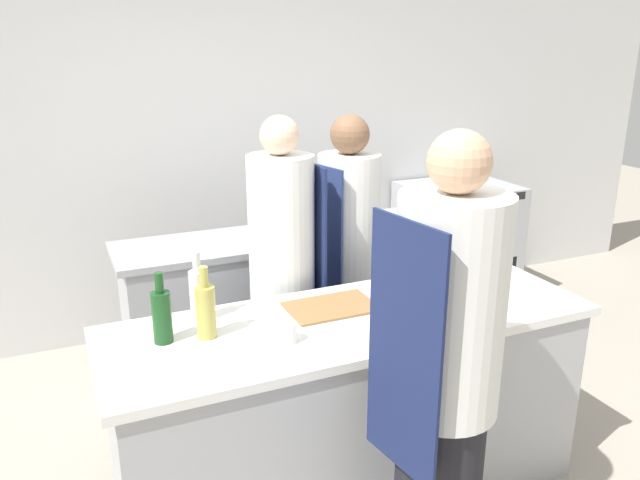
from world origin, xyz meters
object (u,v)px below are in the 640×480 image
Objects in this scene: chef_at_prep_near at (443,388)px; stockpot at (281,224)px; chef_at_stove at (283,283)px; bottle_wine at (206,310)px; oven_range at (456,244)px; bottle_cooking_oil at (421,311)px; chef_at_pass_far at (348,262)px; bottle_vinegar at (198,293)px; bowl_prep_small at (398,285)px; bottle_olive_oil at (162,315)px; cup at (287,333)px; bowl_mixing_large at (451,293)px.

chef_at_prep_near is 6.22× the size of stockpot.
bottle_wine is (-0.52, -0.52, 0.16)m from chef_at_stove.
chef_at_prep_near is at bearing -126.98° from oven_range.
chef_at_prep_near is 6.74× the size of bottle_cooking_oil.
oven_range is 1.78m from chef_at_pass_far.
bottle_vinegar reaches higher than bottle_cooking_oil.
bottle_cooking_oil is 0.46m from bowl_prep_small.
bottle_vinegar is (-0.64, 0.89, 0.12)m from chef_at_prep_near.
chef_at_pass_far is 0.50m from stockpot.
bowl_prep_small is at bearing -133.66° from oven_range.
bowl_prep_small is (-1.50, -1.57, 0.46)m from oven_range.
bottle_wine is 0.96m from bowl_prep_small.
chef_at_prep_near reaches higher than bowl_prep_small.
bottle_vinegar is (-2.43, -1.49, 0.54)m from oven_range.
bottle_vinegar is 0.94m from bowl_prep_small.
bottle_wine is at bearing -46.74° from chef_at_stove.
bottle_olive_oil is 1.16× the size of bowl_prep_small.
bottle_wine is at bearing 148.36° from cup.
chef_at_pass_far reaches higher than bottle_olive_oil.
cup is (-0.71, -0.89, 0.10)m from chef_at_pass_far.
chef_at_pass_far is 1.23m from bottle_wine.
bottle_olive_oil is 3.57× the size of cup.
bottle_wine is (-0.01, -0.18, -0.00)m from bottle_vinegar.
chef_at_prep_near is 1.05× the size of chef_at_stove.
stockpot is (0.74, 1.12, -0.03)m from bottle_wine.
bowl_mixing_large is 0.87× the size of bowl_prep_small.
bowl_prep_small is (0.94, -0.08, -0.08)m from bottle_vinegar.
bottle_wine is 3.67× the size of cup.
chef_at_pass_far is 5.55× the size of bottle_wine.
chef_at_pass_far is 7.60× the size of bowl_mixing_large.
bowl_mixing_large is at bearing -45.25° from bowl_prep_small.
chef_at_prep_near reaches higher than cup.
bowl_prep_small is 0.88× the size of stockpot.
oven_range is 3.29× the size of bottle_olive_oil.
chef_at_pass_far is at bearing 30.68° from bottle_olive_oil.
bowl_prep_small reaches higher than bowl_mixing_large.
bottle_wine is at bearing 157.19° from bottle_cooking_oil.
bowl_prep_small is at bearing -28.38° from chef_at_prep_near.
bottle_wine is at bearing 33.89° from chef_at_prep_near.
bottle_vinegar reaches higher than cup.
chef_at_stove reaches higher than bottle_olive_oil.
chef_at_prep_near is 7.07× the size of bowl_prep_small.
bottle_vinegar is at bearing 27.29° from chef_at_prep_near.
chef_at_pass_far is at bearing -58.71° from stockpot.
chef_at_stove is 6.76× the size of bowl_prep_small.
bottle_vinegar is at bearing 166.76° from bowl_mixing_large.
cup is 1.38m from stockpot.
chef_at_prep_near is at bearing -111.40° from bottle_cooking_oil.
chef_at_pass_far reaches higher than stockpot.
chef_at_stove is at bearing 134.93° from bowl_mixing_large.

